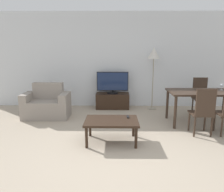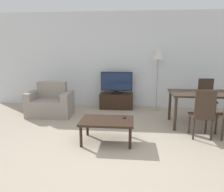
% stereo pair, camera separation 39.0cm
% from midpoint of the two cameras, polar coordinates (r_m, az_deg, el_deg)
% --- Properties ---
extents(ground_plane, '(18.00, 18.00, 0.00)m').
position_cam_midpoint_polar(ground_plane, '(3.48, 1.72, -16.40)').
color(ground_plane, tan).
extents(wall_back, '(7.66, 0.06, 2.70)m').
position_cam_midpoint_polar(wall_back, '(6.39, 3.82, 9.28)').
color(wall_back, silver).
rests_on(wall_back, ground_plane).
extents(armchair, '(1.10, 0.63, 0.84)m').
position_cam_midpoint_polar(armchair, '(5.70, -13.94, -1.96)').
color(armchair, gray).
rests_on(armchair, ground_plane).
extents(tv_stand, '(0.94, 0.46, 0.43)m').
position_cam_midpoint_polar(tv_stand, '(6.26, 2.97, -1.27)').
color(tv_stand, black).
rests_on(tv_stand, ground_plane).
extents(tv, '(0.89, 0.31, 0.62)m').
position_cam_midpoint_polar(tv, '(6.16, 3.02, 3.46)').
color(tv, black).
rests_on(tv, tv_stand).
extents(coffee_table, '(0.95, 0.64, 0.42)m').
position_cam_midpoint_polar(coffee_table, '(3.96, 1.53, -6.95)').
color(coffee_table, black).
rests_on(coffee_table, ground_plane).
extents(dining_table, '(1.48, 0.83, 0.75)m').
position_cam_midpoint_polar(dining_table, '(5.20, 25.19, -0.11)').
color(dining_table, '#38281E').
rests_on(dining_table, ground_plane).
extents(dining_chair_near, '(0.40, 0.40, 0.95)m').
position_cam_midpoint_polar(dining_chair_near, '(4.48, 24.96, -3.88)').
color(dining_chair_near, '#38281E').
rests_on(dining_chair_near, ground_plane).
extents(dining_chair_far, '(0.40, 0.40, 0.95)m').
position_cam_midpoint_polar(dining_chair_far, '(5.99, 25.10, -0.09)').
color(dining_chair_far, '#38281E').
rests_on(dining_chair_far, ground_plane).
extents(floor_lamp, '(0.33, 0.33, 1.71)m').
position_cam_midpoint_polar(floor_lamp, '(6.07, 13.84, 10.08)').
color(floor_lamp, gray).
rests_on(floor_lamp, ground_plane).
extents(remote_primary, '(0.04, 0.15, 0.02)m').
position_cam_midpoint_polar(remote_primary, '(4.10, 5.96, -5.50)').
color(remote_primary, black).
rests_on(remote_primary, coffee_table).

